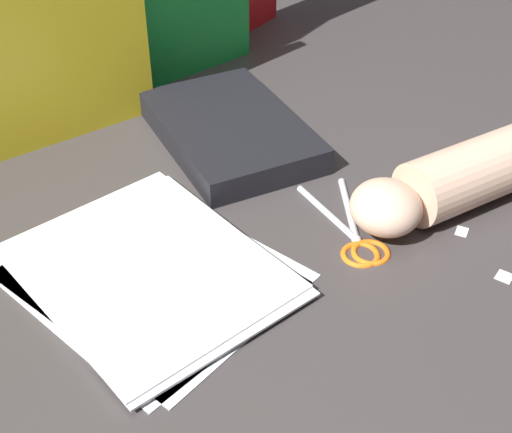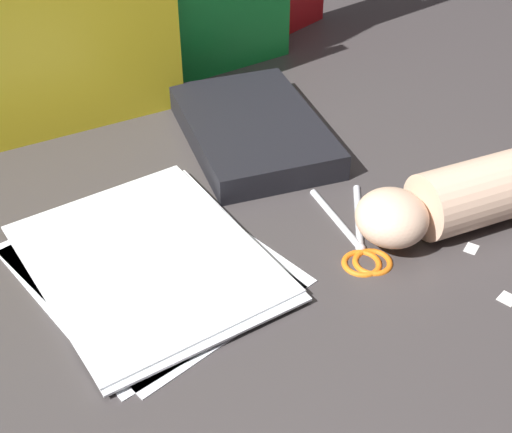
% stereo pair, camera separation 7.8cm
% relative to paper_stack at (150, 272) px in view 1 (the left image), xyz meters
% --- Properties ---
extents(ground_plane, '(6.00, 6.00, 0.00)m').
position_rel_paper_stack_xyz_m(ground_plane, '(0.08, -0.09, -0.01)').
color(ground_plane, '#3D3838').
extents(paper_stack, '(0.26, 0.32, 0.01)m').
position_rel_paper_stack_xyz_m(paper_stack, '(0.00, 0.00, 0.00)').
color(paper_stack, white).
rests_on(paper_stack, ground_plane).
extents(book_closed, '(0.26, 0.31, 0.04)m').
position_rel_paper_stack_xyz_m(book_closed, '(0.26, 0.14, 0.01)').
color(book_closed, black).
rests_on(book_closed, ground_plane).
extents(scissors, '(0.14, 0.17, 0.01)m').
position_rel_paper_stack_xyz_m(scissors, '(0.22, -0.12, -0.00)').
color(scissors, silver).
rests_on(scissors, ground_plane).
extents(hand_forearm, '(0.32, 0.16, 0.08)m').
position_rel_paper_stack_xyz_m(hand_forearm, '(0.36, -0.17, 0.04)').
color(hand_forearm, beige).
rests_on(hand_forearm, ground_plane).
extents(paper_scrap_near, '(0.02, 0.02, 0.00)m').
position_rel_paper_stack_xyz_m(paper_scrap_near, '(0.28, -0.28, -0.01)').
color(paper_scrap_near, white).
rests_on(paper_scrap_near, ground_plane).
extents(paper_scrap_mid, '(0.02, 0.02, 0.00)m').
position_rel_paper_stack_xyz_m(paper_scrap_mid, '(0.31, -0.21, -0.01)').
color(paper_scrap_mid, white).
rests_on(paper_scrap_mid, ground_plane).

